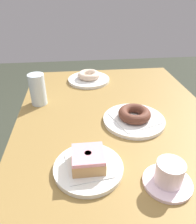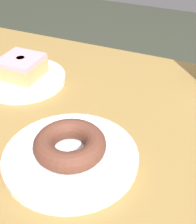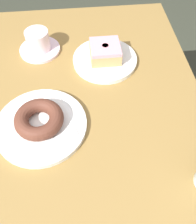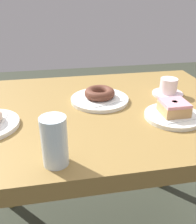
{
  "view_description": "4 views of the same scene",
  "coord_description": "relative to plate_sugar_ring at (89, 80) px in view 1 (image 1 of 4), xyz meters",
  "views": [
    {
      "loc": [
        0.67,
        -0.15,
        1.18
      ],
      "look_at": [
        -0.01,
        -0.08,
        0.77
      ],
      "focal_mm": 34.69,
      "sensor_mm": 36.0,
      "label": 1
    },
    {
      "loc": [
        -0.19,
        0.4,
        1.12
      ],
      "look_at": [
        0.01,
        -0.05,
        0.77
      ],
      "focal_mm": 52.26,
      "sensor_mm": 36.0,
      "label": 2
    },
    {
      "loc": [
        -0.35,
        -0.05,
        1.27
      ],
      "look_at": [
        0.02,
        -0.09,
        0.78
      ],
      "focal_mm": 40.84,
      "sensor_mm": 36.0,
      "label": 3
    },
    {
      "loc": [
        -0.15,
        -0.83,
        1.14
      ],
      "look_at": [
        -0.02,
        -0.1,
        0.77
      ],
      "focal_mm": 40.15,
      "sensor_mm": 36.0,
      "label": 4
    }
  ],
  "objects": [
    {
      "name": "coffee_cup",
      "position": [
        0.69,
        0.15,
        0.02
      ],
      "size": [
        0.13,
        0.13,
        0.07
      ],
      "color": "silver",
      "rests_on": "table"
    },
    {
      "name": "plate_sugar_ring",
      "position": [
        0.0,
        0.0,
        0.0
      ],
      "size": [
        0.21,
        0.21,
        0.01
      ],
      "primitive_type": "cylinder",
      "color": "white",
      "rests_on": "table"
    },
    {
      "name": "napkin_sugar_ring",
      "position": [
        0.0,
        0.0,
        0.01
      ],
      "size": [
        0.13,
        0.13,
        0.0
      ],
      "primitive_type": "cube",
      "rotation": [
        0.0,
        0.0,
        -0.06
      ],
      "color": "white",
      "rests_on": "plate_sugar_ring"
    },
    {
      "name": "plate_glazed_square",
      "position": [
        0.62,
        -0.05,
        0.0
      ],
      "size": [
        0.19,
        0.19,
        0.01
      ],
      "primitive_type": "cylinder",
      "color": "white",
      "rests_on": "table"
    },
    {
      "name": "napkin_glazed_square",
      "position": [
        0.62,
        -0.05,
        0.01
      ],
      "size": [
        0.13,
        0.13,
        0.0
      ],
      "primitive_type": "cube",
      "rotation": [
        0.0,
        0.0,
        0.14
      ],
      "color": "white",
      "rests_on": "plate_glazed_square"
    },
    {
      "name": "donut_glazed_square",
      "position": [
        0.62,
        -0.05,
        0.03
      ],
      "size": [
        0.09,
        0.09,
        0.04
      ],
      "color": "tan",
      "rests_on": "napkin_glazed_square"
    },
    {
      "name": "plate_chocolate_ring",
      "position": [
        0.4,
        0.14,
        -0.0
      ],
      "size": [
        0.23,
        0.23,
        0.01
      ],
      "primitive_type": "cylinder",
      "color": "white",
      "rests_on": "table"
    },
    {
      "name": "donut_chocolate_ring",
      "position": [
        0.4,
        0.14,
        0.03
      ],
      "size": [
        0.12,
        0.12,
        0.03
      ],
      "primitive_type": "torus",
      "color": "brown",
      "rests_on": "napkin_chocolate_ring"
    },
    {
      "name": "napkin_chocolate_ring",
      "position": [
        0.4,
        0.14,
        0.01
      ],
      "size": [
        0.18,
        0.18,
        0.0
      ],
      "primitive_type": "cube",
      "rotation": [
        0.0,
        0.0,
        0.33
      ],
      "color": "white",
      "rests_on": "plate_chocolate_ring"
    },
    {
      "name": "donut_sugar_ring",
      "position": [
        0.0,
        0.0,
        0.03
      ],
      "size": [
        0.11,
        0.11,
        0.03
      ],
      "primitive_type": "torus",
      "color": "beige",
      "rests_on": "napkin_sugar_ring"
    },
    {
      "name": "water_glass",
      "position": [
        0.22,
        -0.23,
        0.06
      ],
      "size": [
        0.07,
        0.07,
        0.13
      ],
      "primitive_type": "cylinder",
      "color": "silver",
      "rests_on": "table"
    },
    {
      "name": "table",
      "position": [
        0.38,
        0.08,
        -0.09
      ],
      "size": [
        1.07,
        0.76,
        0.73
      ],
      "color": "olive",
      "rests_on": "ground_plane"
    }
  ]
}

